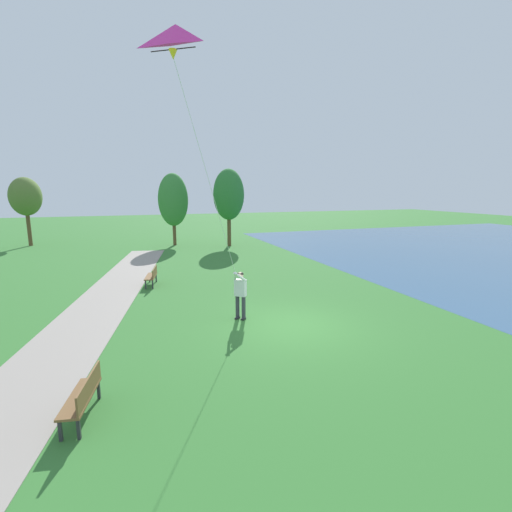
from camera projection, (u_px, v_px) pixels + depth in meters
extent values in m
plane|color=#33702D|center=(291.00, 326.00, 12.34)|extent=(120.00, 120.00, 0.00)
cube|color=gray|center=(79.00, 329.00, 11.98)|extent=(8.32, 31.89, 0.02)
cube|color=#232328|center=(243.00, 319.00, 12.93)|extent=(0.24, 0.25, 0.06)
cylinder|color=#383842|center=(244.00, 307.00, 12.87)|extent=(0.14, 0.14, 0.82)
cube|color=#232328|center=(237.00, 318.00, 13.02)|extent=(0.24, 0.25, 0.06)
cylinder|color=#383842|center=(237.00, 306.00, 12.96)|extent=(0.14, 0.14, 0.82)
cube|color=white|center=(240.00, 288.00, 12.79)|extent=(0.45, 0.43, 0.60)
sphere|color=beige|center=(240.00, 275.00, 12.70)|extent=(0.22, 0.22, 0.22)
ellipsoid|color=black|center=(240.00, 274.00, 12.71)|extent=(0.32, 0.32, 0.13)
cylinder|color=white|center=(240.00, 277.00, 12.47)|extent=(0.55, 0.28, 0.43)
cylinder|color=white|center=(235.00, 277.00, 12.54)|extent=(0.20, 0.56, 0.43)
sphere|color=beige|center=(236.00, 274.00, 12.34)|extent=(0.10, 0.10, 0.10)
pyramid|color=#E02D9E|center=(176.00, 39.00, 8.35)|extent=(1.19, 0.98, 0.58)
cone|color=yellow|center=(173.00, 55.00, 8.26)|extent=(0.28, 0.28, 0.22)
cylinder|color=black|center=(173.00, 49.00, 8.24)|extent=(0.94, 0.65, 0.02)
cylinder|color=silver|center=(211.00, 187.00, 10.30)|extent=(2.17, 2.51, 5.85)
cube|color=brown|center=(80.00, 398.00, 7.27)|extent=(0.71, 1.56, 0.05)
cube|color=brown|center=(89.00, 387.00, 7.26)|extent=(0.32, 1.48, 0.40)
cube|color=#2D2D33|center=(60.00, 430.00, 6.64)|extent=(0.07, 0.07, 0.45)
cube|color=#2D2D33|center=(79.00, 428.00, 6.68)|extent=(0.07, 0.07, 0.45)
cube|color=#2D2D33|center=(83.00, 390.00, 7.94)|extent=(0.07, 0.07, 0.45)
cube|color=#2D2D33|center=(99.00, 389.00, 7.99)|extent=(0.07, 0.07, 0.45)
cube|color=brown|center=(151.00, 276.00, 17.48)|extent=(0.71, 1.56, 0.05)
cube|color=brown|center=(155.00, 272.00, 17.47)|extent=(0.32, 1.48, 0.40)
cube|color=#2D2D33|center=(146.00, 284.00, 16.85)|extent=(0.07, 0.07, 0.45)
cube|color=#2D2D33|center=(153.00, 284.00, 16.90)|extent=(0.07, 0.07, 0.45)
cube|color=#2D2D33|center=(150.00, 278.00, 18.15)|extent=(0.07, 0.07, 0.45)
cube|color=#2D2D33|center=(156.00, 277.00, 18.20)|extent=(0.07, 0.07, 0.45)
cylinder|color=brown|center=(29.00, 228.00, 29.83)|extent=(0.30, 0.30, 2.97)
ellipsoid|color=#567033|center=(25.00, 196.00, 29.37)|extent=(2.41, 2.72, 3.11)
cylinder|color=brown|center=(174.00, 232.00, 30.26)|extent=(0.27, 0.27, 2.27)
ellipsoid|color=#387F38|center=(173.00, 200.00, 29.79)|extent=(2.44, 2.30, 4.33)
cylinder|color=brown|center=(229.00, 229.00, 29.82)|extent=(0.31, 0.31, 2.78)
ellipsoid|color=#2D7533|center=(229.00, 194.00, 29.31)|extent=(2.50, 2.76, 4.13)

